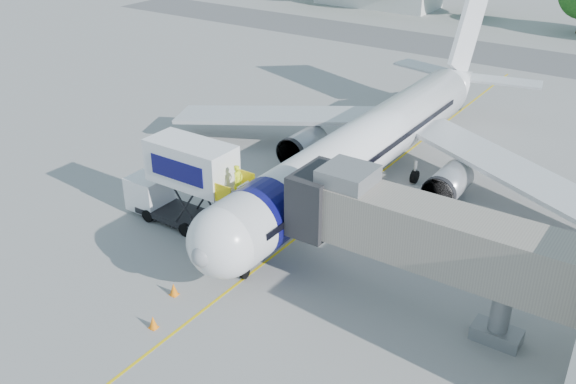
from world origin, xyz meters
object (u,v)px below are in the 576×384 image
Objects in this scene: ground_tug at (102,355)px; aircraft at (370,143)px; catering_hiloader at (185,184)px; jet_bridge at (413,230)px.

aircraft is at bearing 67.55° from ground_tug.
aircraft is 4.44× the size of catering_hiloader.
jet_bridge is 3.19× the size of ground_tug.
ground_tug is (-8.80, -11.33, -3.52)m from jet_bridge.
ground_tug is at bearing -127.85° from jet_bridge.
jet_bridge is 1.64× the size of catering_hiloader.
ground_tug is at bearing -64.30° from catering_hiloader.
aircraft is at bearing 60.63° from catering_hiloader.
aircraft reaches higher than catering_hiloader.
aircraft is 2.71× the size of jet_bridge.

